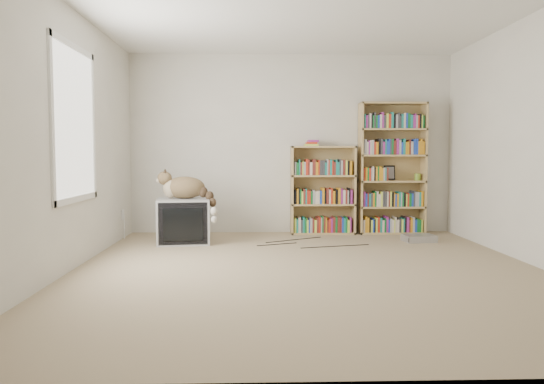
{
  "coord_description": "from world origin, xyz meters",
  "views": [
    {
      "loc": [
        -0.5,
        -4.98,
        1.09
      ],
      "look_at": [
        -0.32,
        1.0,
        0.68
      ],
      "focal_mm": 35.0,
      "sensor_mm": 36.0,
      "label": 1
    }
  ],
  "objects_px": {
    "crt_tv": "(183,221)",
    "cat": "(189,191)",
    "dvd_player": "(419,238)",
    "bookcase_short": "(323,194)",
    "bookcase_tall": "(391,172)"
  },
  "relations": [
    {
      "from": "cat",
      "to": "dvd_player",
      "type": "relative_size",
      "value": 2.05
    },
    {
      "from": "cat",
      "to": "dvd_player",
      "type": "xyz_separation_m",
      "value": [
        2.9,
        -0.01,
        -0.61
      ]
    },
    {
      "from": "crt_tv",
      "to": "dvd_player",
      "type": "height_order",
      "value": "crt_tv"
    },
    {
      "from": "crt_tv",
      "to": "bookcase_tall",
      "type": "bearing_deg",
      "value": 8.22
    },
    {
      "from": "bookcase_tall",
      "to": "dvd_player",
      "type": "bearing_deg",
      "value": -77.49
    },
    {
      "from": "crt_tv",
      "to": "bookcase_short",
      "type": "xyz_separation_m",
      "value": [
        1.84,
        0.75,
        0.28
      ]
    },
    {
      "from": "cat",
      "to": "bookcase_short",
      "type": "relative_size",
      "value": 0.64
    },
    {
      "from": "crt_tv",
      "to": "cat",
      "type": "bearing_deg",
      "value": -8.48
    },
    {
      "from": "cat",
      "to": "bookcase_tall",
      "type": "relative_size",
      "value": 0.43
    },
    {
      "from": "cat",
      "to": "bookcase_short",
      "type": "height_order",
      "value": "bookcase_short"
    },
    {
      "from": "crt_tv",
      "to": "bookcase_short",
      "type": "distance_m",
      "value": 2.0
    },
    {
      "from": "crt_tv",
      "to": "cat",
      "type": "relative_size",
      "value": 0.89
    },
    {
      "from": "dvd_player",
      "to": "bookcase_short",
      "type": "bearing_deg",
      "value": 138.98
    },
    {
      "from": "bookcase_short",
      "to": "bookcase_tall",
      "type": "bearing_deg",
      "value": -0.08
    },
    {
      "from": "bookcase_tall",
      "to": "bookcase_short",
      "type": "xyz_separation_m",
      "value": [
        -0.96,
        0.0,
        -0.31
      ]
    }
  ]
}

